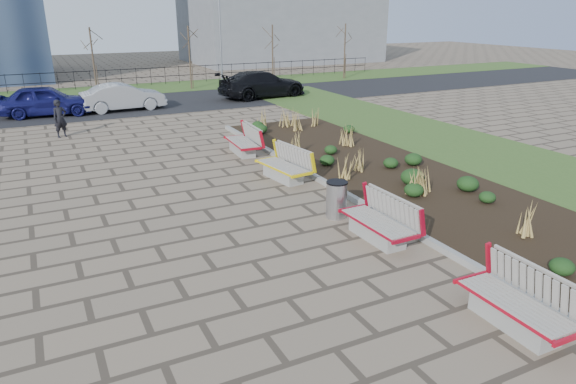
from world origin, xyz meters
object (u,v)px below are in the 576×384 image
bench_c (283,164)px  bench_d (242,140)px  bench_b (377,219)px  pedestrian (60,119)px  car_silver (123,97)px  litter_bin (336,200)px  bench_a (516,300)px  car_black (262,84)px  lamp_east (221,41)px  car_blue (46,101)px

bench_c → bench_d: size_ratio=1.00×
bench_b → pedestrian: (-5.76, 14.19, 0.28)m
car_silver → litter_bin: bearing=-175.4°
bench_a → bench_b: bearing=90.8°
car_silver → bench_b: bearing=-175.6°
bench_c → car_silver: size_ratio=0.50×
bench_d → car_black: size_ratio=0.39×
bench_c → lamp_east: lamp_east is taller
bench_b → car_blue: (-6.07, 19.33, 0.28)m
bench_a → pedestrian: bearing=108.5°
litter_bin → lamp_east: (5.13, 23.01, 2.57)m
car_black → bench_c: bearing=152.0°
bench_c → lamp_east: 20.41m
bench_d → litter_bin: bearing=-87.8°
pedestrian → car_blue: size_ratio=0.35×
bench_b → car_black: bearing=72.3°
bench_a → pedestrian: size_ratio=1.35×
bench_d → car_black: bearing=66.1°
pedestrian → car_black: car_black is taller
bench_b → litter_bin: size_ratio=2.23×
bench_d → lamp_east: bearing=76.1°
bench_c → car_blue: (-6.07, 14.37, 0.28)m
litter_bin → car_black: (5.96, 18.17, 0.33)m
bench_a → bench_d: 12.27m
car_blue → car_silver: size_ratio=1.05×
litter_bin → bench_d: bearing=88.9°
bench_c → car_silver: 14.38m
car_blue → bench_b: bearing=-156.7°
bench_c → car_blue: bearing=105.1°
car_silver → lamp_east: bearing=-56.3°
car_black → car_silver: bearing=87.7°
bench_d → car_blue: car_blue is taller
car_silver → lamp_east: size_ratio=0.71×
bench_b → bench_c: bearing=88.8°
car_black → lamp_east: 5.40m
car_blue → car_silver: car_blue is taller
bench_a → car_blue: bearing=105.4°
car_black → lamp_east: bearing=3.3°
bench_b → bench_c: 4.96m
pedestrian → car_silver: size_ratio=0.37×
bench_a → car_black: 24.33m
bench_c → car_black: car_black is taller
lamp_east → pedestrian: bearing=-136.0°
litter_bin → car_blue: 18.72m
bench_d → pedestrian: 8.18m
bench_a → litter_bin: size_ratio=2.23×
car_silver → car_black: size_ratio=0.78×
bench_a → car_silver: size_ratio=0.50×
litter_bin → car_silver: bearing=97.3°
bench_b → lamp_east: (5.00, 24.59, 2.54)m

